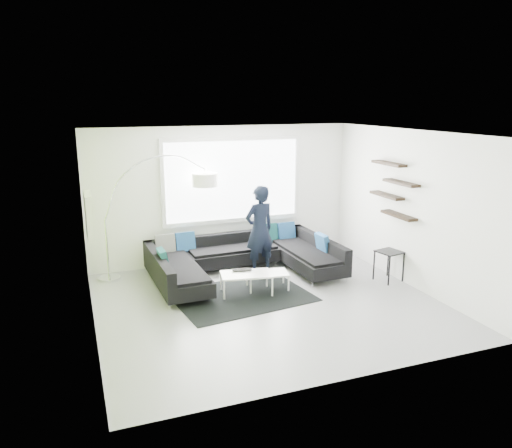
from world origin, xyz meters
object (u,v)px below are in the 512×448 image
Objects in this scene: coffee_table at (257,281)px; laptop at (242,271)px; arc_lamp at (105,220)px; person at (259,230)px; side_table at (389,266)px; sectional_sofa at (244,261)px.

coffee_table is 3.02× the size of laptop.
arc_lamp is 6.20× the size of laptop.
laptop is at bearing 38.63° from person.
coffee_table is at bearing 171.83° from side_table.
side_table is at bearing -14.72° from arc_lamp.
arc_lamp is at bearing 158.75° from side_table.
arc_lamp is (-2.44, 0.77, 0.83)m from sectional_sofa.
person is (-2.09, 1.27, 0.58)m from side_table.
sectional_sofa is at bearing 155.33° from side_table.
arc_lamp reaches higher than sectional_sofa.
coffee_table is 1.20m from person.
person is 4.63× the size of laptop.
sectional_sofa reaches higher than laptop.
arc_lamp is at bearing 154.86° from laptop.
person is (0.39, 0.91, 0.68)m from coffee_table.
side_table is at bearing -0.25° from laptop.
arc_lamp is 4.03× the size of side_table.
person is at bearing -6.20° from arc_lamp.
person is (2.80, -0.63, -0.29)m from arc_lamp.
arc_lamp is 2.88m from person.
side_table is 0.33× the size of person.
sectional_sofa is 0.74m from laptop.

